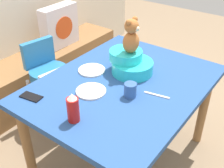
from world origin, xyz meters
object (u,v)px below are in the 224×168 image
(dinner_plate_far, at_px, (92,70))
(dinner_plate_near, at_px, (91,91))
(infant_seat_teal, at_px, (130,63))
(teddy_bear, at_px, (131,37))
(ketchup_bottle, at_px, (74,108))
(coffee_mug, at_px, (130,90))
(dining_table, at_px, (123,94))
(highchair, at_px, (48,73))
(cell_phone, at_px, (31,97))
(pillow_floral_right, at_px, (59,26))

(dinner_plate_far, bearing_deg, dinner_plate_near, -141.02)
(infant_seat_teal, height_order, teddy_bear, teddy_bear)
(ketchup_bottle, distance_m, coffee_mug, 0.41)
(dining_table, xyz_separation_m, highchair, (0.02, 0.82, -0.12))
(highchair, distance_m, teddy_bear, 0.93)
(dinner_plate_far, bearing_deg, dining_table, -88.64)
(dinner_plate_near, height_order, cell_phone, dinner_plate_near)
(pillow_floral_right, xyz_separation_m, cell_phone, (-1.09, -0.87, 0.06))
(pillow_floral_right, bearing_deg, coffee_mug, -117.12)
(teddy_bear, distance_m, coffee_mug, 0.39)
(highchair, distance_m, infant_seat_teal, 0.84)
(infant_seat_teal, height_order, dinner_plate_near, infant_seat_teal)
(dinner_plate_near, bearing_deg, ketchup_bottle, -157.96)
(highchair, height_order, dinner_plate_near, highchair)
(teddy_bear, height_order, ketchup_bottle, teddy_bear)
(dinner_plate_far, bearing_deg, ketchup_bottle, -149.84)
(cell_phone, bearing_deg, dinner_plate_near, -53.51)
(coffee_mug, xyz_separation_m, dinner_plate_far, (0.10, 0.41, -0.04))
(pillow_floral_right, relative_size, highchair, 0.56)
(pillow_floral_right, bearing_deg, highchair, -143.85)
(coffee_mug, relative_size, dinner_plate_far, 0.60)
(pillow_floral_right, relative_size, coffee_mug, 3.67)
(pillow_floral_right, distance_m, ketchup_bottle, 1.66)
(highchair, height_order, coffee_mug, coffee_mug)
(pillow_floral_right, height_order, dinner_plate_near, pillow_floral_right)
(highchair, xyz_separation_m, coffee_mug, (-0.13, -0.95, 0.27))
(dining_table, xyz_separation_m, dinner_plate_near, (-0.22, 0.11, 0.10))
(infant_seat_teal, relative_size, cell_phone, 2.29)
(teddy_bear, distance_m, dinner_plate_near, 0.47)
(coffee_mug, bearing_deg, dinner_plate_near, 116.19)
(highchair, height_order, dinner_plate_far, highchair)
(dining_table, distance_m, dinner_plate_near, 0.27)
(teddy_bear, xyz_separation_m, coffee_mug, (-0.26, -0.17, -0.23))
(ketchup_bottle, height_order, cell_phone, ketchup_bottle)
(teddy_bear, xyz_separation_m, dinner_plate_near, (-0.37, 0.06, -0.27))
(coffee_mug, relative_size, dinner_plate_near, 0.60)
(pillow_floral_right, height_order, dinner_plate_far, pillow_floral_right)
(infant_seat_teal, height_order, cell_phone, infant_seat_teal)
(infant_seat_teal, relative_size, ketchup_bottle, 1.78)
(highchair, relative_size, teddy_bear, 3.16)
(infant_seat_teal, distance_m, cell_phone, 0.73)
(dining_table, height_order, cell_phone, cell_phone)
(ketchup_bottle, bearing_deg, pillow_floral_right, 48.73)
(ketchup_bottle, distance_m, dinner_plate_far, 0.58)
(highchair, distance_m, ketchup_bottle, 1.03)
(dinner_plate_far, xyz_separation_m, cell_phone, (-0.49, 0.09, -0.00))
(infant_seat_teal, xyz_separation_m, cell_phone, (-0.65, 0.33, -0.07))
(infant_seat_teal, bearing_deg, dinner_plate_far, 124.15)
(ketchup_bottle, xyz_separation_m, coffee_mug, (0.39, -0.12, -0.04))
(pillow_floral_right, relative_size, ketchup_bottle, 2.38)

